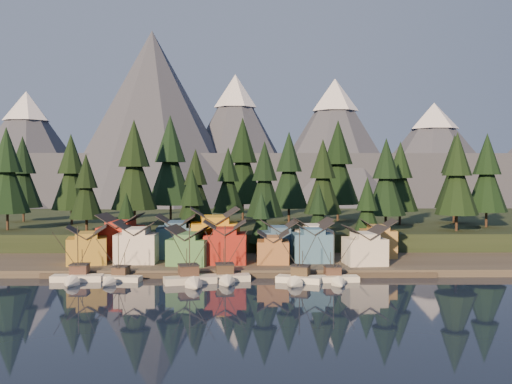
{
  "coord_description": "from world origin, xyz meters",
  "views": [
    {
      "loc": [
        1.89,
        -99.18,
        21.33
      ],
      "look_at": [
        3.55,
        30.0,
        16.81
      ],
      "focal_mm": 40.0,
      "sensor_mm": 36.0,
      "label": 1
    }
  ],
  "objects_px": {
    "boat_2": "(191,271)",
    "house_back_1": "(177,235)",
    "house_back_0": "(121,235)",
    "boat_5": "(336,272)",
    "boat_1": "(115,273)",
    "house_front_1": "(137,241)",
    "boat_4": "(298,271)",
    "house_front_0": "(87,244)",
    "boat_3": "(226,270)",
    "boat_0": "(76,271)"
  },
  "relations": [
    {
      "from": "boat_1",
      "to": "boat_2",
      "type": "bearing_deg",
      "value": 0.71
    },
    {
      "from": "boat_2",
      "to": "house_back_1",
      "type": "xyz_separation_m",
      "value": [
        -5.85,
        24.61,
        4.19
      ]
    },
    {
      "from": "boat_1",
      "to": "boat_3",
      "type": "distance_m",
      "value": 21.5
    },
    {
      "from": "house_front_0",
      "to": "boat_0",
      "type": "bearing_deg",
      "value": -96.42
    },
    {
      "from": "boat_0",
      "to": "boat_2",
      "type": "bearing_deg",
      "value": -8.11
    },
    {
      "from": "boat_1",
      "to": "boat_5",
      "type": "relative_size",
      "value": 1.0
    },
    {
      "from": "house_front_1",
      "to": "house_back_1",
      "type": "height_order",
      "value": "house_back_1"
    },
    {
      "from": "boat_3",
      "to": "house_front_0",
      "type": "bearing_deg",
      "value": 149.32
    },
    {
      "from": "house_front_0",
      "to": "house_back_0",
      "type": "bearing_deg",
      "value": 43.36
    },
    {
      "from": "boat_5",
      "to": "house_back_1",
      "type": "relative_size",
      "value": 1.08
    },
    {
      "from": "boat_3",
      "to": "boat_5",
      "type": "distance_m",
      "value": 21.22
    },
    {
      "from": "boat_3",
      "to": "house_front_0",
      "type": "xyz_separation_m",
      "value": [
        -30.58,
        13.37,
        3.48
      ]
    },
    {
      "from": "boat_5",
      "to": "house_front_1",
      "type": "height_order",
      "value": "house_front_1"
    },
    {
      "from": "boat_3",
      "to": "boat_1",
      "type": "bearing_deg",
      "value": 172.39
    },
    {
      "from": "boat_0",
      "to": "boat_2",
      "type": "relative_size",
      "value": 0.92
    },
    {
      "from": "boat_2",
      "to": "house_front_1",
      "type": "xyz_separation_m",
      "value": [
        -13.63,
        17.27,
        3.79
      ]
    },
    {
      "from": "boat_5",
      "to": "house_front_0",
      "type": "height_order",
      "value": "house_front_0"
    },
    {
      "from": "boat_2",
      "to": "house_back_1",
      "type": "height_order",
      "value": "boat_2"
    },
    {
      "from": "boat_1",
      "to": "boat_2",
      "type": "relative_size",
      "value": 0.84
    },
    {
      "from": "boat_4",
      "to": "house_front_0",
      "type": "distance_m",
      "value": 46.98
    },
    {
      "from": "boat_0",
      "to": "boat_1",
      "type": "height_order",
      "value": "boat_0"
    },
    {
      "from": "house_front_0",
      "to": "house_back_1",
      "type": "distance_m",
      "value": 20.31
    },
    {
      "from": "boat_1",
      "to": "boat_2",
      "type": "height_order",
      "value": "boat_2"
    },
    {
      "from": "boat_1",
      "to": "house_front_1",
      "type": "height_order",
      "value": "house_front_1"
    },
    {
      "from": "boat_1",
      "to": "house_front_0",
      "type": "relative_size",
      "value": 1.09
    },
    {
      "from": "boat_2",
      "to": "house_back_1",
      "type": "bearing_deg",
      "value": 87.63
    },
    {
      "from": "house_back_0",
      "to": "house_back_1",
      "type": "distance_m",
      "value": 12.77
    },
    {
      "from": "boat_1",
      "to": "boat_3",
      "type": "relative_size",
      "value": 0.88
    },
    {
      "from": "boat_0",
      "to": "boat_4",
      "type": "distance_m",
      "value": 42.95
    },
    {
      "from": "boat_2",
      "to": "house_front_1",
      "type": "relative_size",
      "value": 1.39
    },
    {
      "from": "house_front_0",
      "to": "house_front_1",
      "type": "xyz_separation_m",
      "value": [
        10.46,
        1.56,
        0.48
      ]
    },
    {
      "from": "house_back_1",
      "to": "house_back_0",
      "type": "bearing_deg",
      "value": 179.95
    },
    {
      "from": "boat_5",
      "to": "house_back_1",
      "type": "xyz_separation_m",
      "value": [
        -33.54,
        23.19,
        4.72
      ]
    },
    {
      "from": "boat_3",
      "to": "boat_4",
      "type": "distance_m",
      "value": 13.92
    },
    {
      "from": "house_front_0",
      "to": "house_back_1",
      "type": "height_order",
      "value": "house_back_1"
    },
    {
      "from": "boat_3",
      "to": "boat_2",
      "type": "bearing_deg",
      "value": -167.24
    },
    {
      "from": "boat_0",
      "to": "house_back_0",
      "type": "bearing_deg",
      "value": 77.55
    },
    {
      "from": "house_back_0",
      "to": "house_back_1",
      "type": "relative_size",
      "value": 1.03
    },
    {
      "from": "boat_0",
      "to": "house_front_1",
      "type": "xyz_separation_m",
      "value": [
        8.96,
        14.82,
        4.06
      ]
    },
    {
      "from": "house_front_0",
      "to": "house_back_0",
      "type": "height_order",
      "value": "house_back_0"
    },
    {
      "from": "house_back_0",
      "to": "boat_5",
      "type": "bearing_deg",
      "value": -22.91
    },
    {
      "from": "boat_5",
      "to": "house_back_0",
      "type": "distance_m",
      "value": 51.7
    },
    {
      "from": "house_front_1",
      "to": "house_back_0",
      "type": "relative_size",
      "value": 0.9
    },
    {
      "from": "house_front_0",
      "to": "house_back_0",
      "type": "xyz_separation_m",
      "value": [
        5.49,
        8.2,
        1.04
      ]
    },
    {
      "from": "boat_3",
      "to": "boat_4",
      "type": "xyz_separation_m",
      "value": [
        13.83,
        -1.54,
        0.01
      ]
    },
    {
      "from": "boat_4",
      "to": "house_front_0",
      "type": "height_order",
      "value": "boat_4"
    },
    {
      "from": "boat_4",
      "to": "boat_5",
      "type": "relative_size",
      "value": 1.09
    },
    {
      "from": "boat_0",
      "to": "boat_1",
      "type": "xyz_separation_m",
      "value": [
        7.59,
        0.09,
        -0.42
      ]
    },
    {
      "from": "house_front_0",
      "to": "boat_2",
      "type": "bearing_deg",
      "value": -45.98
    },
    {
      "from": "boat_2",
      "to": "house_back_0",
      "type": "bearing_deg",
      "value": 112.14
    }
  ]
}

